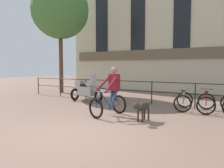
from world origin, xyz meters
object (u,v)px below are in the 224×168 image
cyclist_with_bike (111,94)px  parked_bicycle_near_lamp (184,101)px  dog (142,107)px  parked_motorcycle (86,90)px  parked_bicycle_mid_left (206,103)px

cyclist_with_bike → parked_bicycle_near_lamp: size_ratio=1.43×
dog → cyclist_with_bike: bearing=177.3°
dog → parked_motorcycle: size_ratio=0.62×
cyclist_with_bike → parked_bicycle_mid_left: (2.79, 2.29, -0.41)m
dog → parked_motorcycle: (-3.94, 2.33, 0.11)m
parked_motorcycle → cyclist_with_bike: bearing=-126.3°
dog → parked_bicycle_near_lamp: 2.66m
cyclist_with_bike → parked_bicycle_near_lamp: 3.05m
parked_bicycle_near_lamp → parked_bicycle_mid_left: size_ratio=1.01×
parked_bicycle_near_lamp → parked_bicycle_mid_left: same height
cyclist_with_bike → parked_bicycle_mid_left: bearing=54.2°
dog → parked_bicycle_near_lamp: size_ratio=0.84×
parked_bicycle_near_lamp → cyclist_with_bike: bearing=41.3°
cyclist_with_bike → parked_motorcycle: cyclist_with_bike is taller
parked_motorcycle → parked_bicycle_mid_left: (5.45, 0.24, -0.20)m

